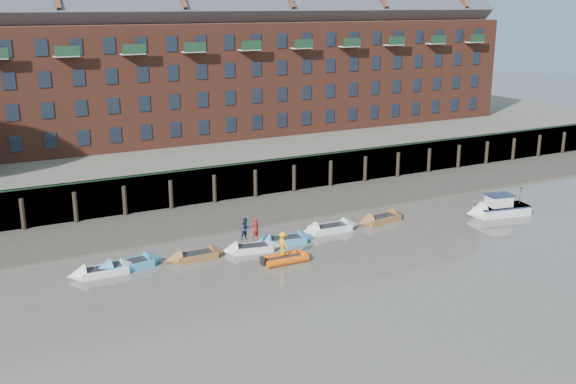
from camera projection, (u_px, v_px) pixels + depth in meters
ground at (373, 287)px, 42.25m from camera, size 220.00×220.00×0.00m
foreshore at (253, 211)px, 57.60m from camera, size 110.00×8.00×0.50m
mud_band at (270, 223)px, 54.70m from camera, size 110.00×1.60×0.10m
river_wall at (232, 182)px, 60.90m from camera, size 110.00×1.23×3.30m
bank_terrace at (183, 153)px, 72.51m from camera, size 110.00×28.00×3.20m
apartment_terrace at (175, 46)px, 70.31m from camera, size 80.60×15.56×20.98m
rowboat_0 at (104, 271)px, 44.21m from camera, size 4.75×1.45×1.37m
rowboat_1 at (129, 265)px, 45.16m from camera, size 5.06×1.92×1.43m
rowboat_2 at (196, 256)px, 46.89m from camera, size 4.49×1.37×1.30m
rowboat_3 at (252, 248)px, 48.32m from camera, size 4.63×2.18×1.30m
rowboat_4 at (284, 240)px, 49.88m from camera, size 4.95×2.09×1.39m
rowboat_5 at (330, 228)px, 52.50m from camera, size 5.07×1.64×1.45m
rowboat_6 at (381, 219)px, 54.83m from camera, size 4.96×1.87×1.41m
rib_tender at (286, 258)px, 46.39m from camera, size 3.37×1.65×0.58m
motor_launch at (493, 209)px, 56.28m from camera, size 5.87×2.84×2.32m
person_rower_a at (255, 229)px, 47.94m from camera, size 0.64×0.45×1.65m
person_rower_b at (246, 229)px, 47.92m from camera, size 0.91×0.77×1.65m
person_rib_crew at (283, 243)px, 46.04m from camera, size 0.81×1.16×1.64m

